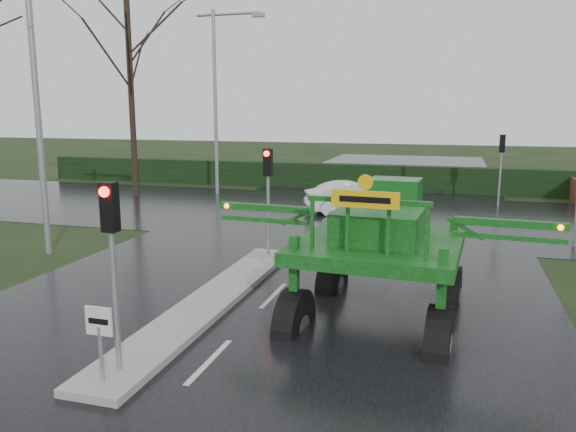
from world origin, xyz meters
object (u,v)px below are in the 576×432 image
(keep_left_sign, at_px, (100,332))
(crop_sprayer, at_px, (297,235))
(traffic_signal_near, at_px, (111,237))
(traffic_signal_mid, at_px, (268,179))
(traffic_signal_far, at_px, (502,154))
(street_light_left_far, at_px, (220,86))
(street_light_left_near, at_px, (42,68))
(white_sedan, at_px, (353,213))

(keep_left_sign, height_order, crop_sprayer, crop_sprayer)
(traffic_signal_near, distance_m, traffic_signal_mid, 8.50)
(traffic_signal_far, distance_m, street_light_left_far, 15.08)
(keep_left_sign, relative_size, street_light_left_near, 0.14)
(white_sedan, bearing_deg, street_light_left_far, 40.03)
(street_light_left_far, bearing_deg, crop_sprayer, -62.29)
(traffic_signal_near, xyz_separation_m, white_sedan, (1.21, 17.22, -2.59))
(traffic_signal_far, relative_size, street_light_left_near, 0.35)
(traffic_signal_mid, distance_m, crop_sprayer, 5.70)
(keep_left_sign, bearing_deg, traffic_signal_mid, 90.00)
(street_light_left_far, xyz_separation_m, white_sedan, (8.10, -3.79, -5.99))
(street_light_left_near, height_order, street_light_left_far, same)
(traffic_signal_near, bearing_deg, traffic_signal_far, 69.64)
(street_light_left_near, distance_m, street_light_left_far, 14.00)
(traffic_signal_near, xyz_separation_m, traffic_signal_far, (7.80, 21.02, 0.00))
(keep_left_sign, height_order, white_sedan, keep_left_sign)
(traffic_signal_near, distance_m, crop_sprayer, 4.14)
(traffic_signal_mid, bearing_deg, traffic_signal_near, -90.00)
(white_sedan, bearing_deg, keep_left_sign, 151.16)
(keep_left_sign, distance_m, white_sedan, 17.79)
(traffic_signal_mid, distance_m, street_light_left_far, 14.68)
(traffic_signal_near, height_order, street_light_left_far, street_light_left_far)
(street_light_left_far, bearing_deg, white_sedan, -25.04)
(crop_sprayer, bearing_deg, street_light_left_near, 162.15)
(traffic_signal_mid, xyz_separation_m, white_sedan, (1.21, 8.72, -2.59))
(street_light_left_near, distance_m, white_sedan, 14.35)
(street_light_left_far, distance_m, crop_sprayer, 20.34)
(crop_sprayer, relative_size, white_sedan, 1.78)
(traffic_signal_mid, relative_size, white_sedan, 0.81)
(street_light_left_near, xyz_separation_m, white_sedan, (8.10, 10.21, -5.99))
(street_light_left_near, height_order, white_sedan, street_light_left_near)
(street_light_left_far, bearing_deg, traffic_signal_near, -71.83)
(traffic_signal_near, height_order, white_sedan, traffic_signal_near)
(traffic_signal_near, bearing_deg, crop_sprayer, 54.56)
(keep_left_sign, height_order, traffic_signal_mid, traffic_signal_mid)
(traffic_signal_near, height_order, crop_sprayer, crop_sprayer)
(white_sedan, bearing_deg, street_light_left_near, 116.63)
(traffic_signal_near, xyz_separation_m, street_light_left_near, (-6.89, 7.01, 3.40))
(crop_sprayer, height_order, white_sedan, crop_sprayer)
(traffic_signal_near, height_order, street_light_left_near, street_light_left_near)
(traffic_signal_near, bearing_deg, street_light_left_far, 108.17)
(crop_sprayer, xyz_separation_m, white_sedan, (-1.17, 13.88, -2.05))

